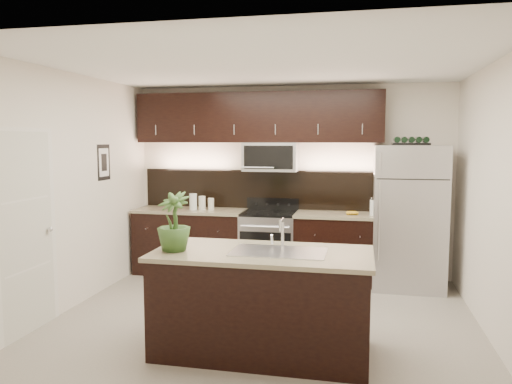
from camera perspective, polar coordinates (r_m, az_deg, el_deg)
ground at (r=5.55m, az=0.85°, el=-14.47°), size 4.50×4.50×0.00m
room_walls at (r=5.19m, az=-0.40°, el=3.30°), size 4.52×4.02×2.71m
counter_run at (r=7.10m, az=-0.12°, el=-5.95°), size 3.51×0.65×0.94m
upper_fixtures at (r=7.09m, az=0.34°, el=7.61°), size 3.49×0.40×1.66m
island at (r=4.64m, az=0.73°, el=-12.43°), size 1.96×0.96×0.94m
sink_faucet at (r=4.50m, az=2.65°, el=-6.65°), size 0.84×0.50×0.28m
refrigerator at (r=6.83m, az=17.03°, el=-2.72°), size 0.90×0.81×1.87m
wine_rack at (r=6.76m, az=17.29°, el=5.56°), size 0.46×0.29×0.11m
plant at (r=4.55m, az=-9.38°, el=-3.36°), size 0.36×0.36×0.53m
canisters at (r=7.19m, az=-6.42°, el=-1.21°), size 0.34×0.16×0.23m
french_press at (r=6.80m, az=13.31°, el=-1.63°), size 0.11×0.11×0.31m
bananas at (r=6.78m, az=10.49°, el=-2.35°), size 0.20×0.17×0.05m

